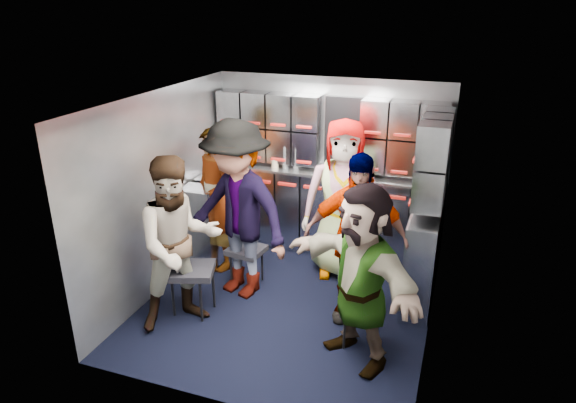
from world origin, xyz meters
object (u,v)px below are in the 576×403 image
(attendant_arc_d, at_px, (356,239))
(attendant_arc_b, at_px, (238,211))
(attendant_arc_e, at_px, (361,276))
(jump_seat_near_right, at_px, (362,310))
(jump_seat_mid_right, at_px, (357,274))
(jump_seat_mid_left, at_px, (246,252))
(jump_seat_near_left, at_px, (192,273))
(attendant_arc_a, at_px, (179,244))
(attendant_arc_c, at_px, (342,199))
(jump_seat_center, at_px, (344,237))
(attendant_standing, at_px, (215,200))

(attendant_arc_d, bearing_deg, attendant_arc_b, 172.52)
(attendant_arc_e, bearing_deg, jump_seat_near_right, 125.71)
(jump_seat_mid_right, relative_size, jump_seat_near_right, 1.02)
(jump_seat_mid_left, xyz_separation_m, jump_seat_near_right, (1.41, -0.66, -0.01))
(jump_seat_near_left, relative_size, attendant_arc_a, 0.31)
(attendant_arc_c, height_order, attendant_arc_d, attendant_arc_c)
(jump_seat_mid_right, relative_size, attendant_arc_a, 0.25)
(jump_seat_mid_right, bearing_deg, jump_seat_near_right, -73.54)
(jump_seat_near_right, height_order, attendant_arc_b, attendant_arc_b)
(jump_seat_center, height_order, attendant_arc_b, attendant_arc_b)
(attendant_arc_a, bearing_deg, attendant_arc_e, -44.88)
(attendant_arc_d, bearing_deg, attendant_arc_c, 107.02)
(attendant_standing, height_order, attendant_arc_d, attendant_arc_d)
(jump_seat_near_left, height_order, jump_seat_near_right, jump_seat_near_left)
(jump_seat_mid_right, xyz_separation_m, attendant_arc_a, (-1.51, -0.80, 0.46))
(jump_seat_center, xyz_separation_m, attendant_arc_a, (-1.18, -1.64, 0.49))
(attendant_arc_a, bearing_deg, jump_seat_near_right, -38.79)
(jump_seat_mid_right, relative_size, attendant_arc_d, 0.25)
(jump_seat_center, relative_size, attendant_arc_a, 0.24)
(attendant_standing, bearing_deg, attendant_arc_c, 42.46)
(jump_seat_mid_right, height_order, attendant_standing, attendant_standing)
(attendant_standing, relative_size, attendant_arc_d, 0.98)
(jump_seat_mid_left, xyz_separation_m, attendant_arc_a, (-0.28, -0.86, 0.46))
(jump_seat_center, bearing_deg, attendant_arc_c, -90.00)
(attendant_arc_d, bearing_deg, jump_seat_near_right, -71.83)
(attendant_arc_a, relative_size, attendant_arc_d, 0.99)
(jump_seat_center, bearing_deg, jump_seat_near_right, -70.42)
(attendant_arc_a, distance_m, attendant_arc_c, 1.87)
(jump_seat_mid_left, xyz_separation_m, attendant_arc_c, (0.90, 0.59, 0.51))
(jump_seat_near_right, xyz_separation_m, attendant_standing, (-1.89, 0.92, 0.46))
(jump_seat_mid_left, relative_size, jump_seat_near_right, 1.04)
(attendant_standing, bearing_deg, jump_seat_center, 49.28)
(jump_seat_mid_left, xyz_separation_m, attendant_arc_e, (1.41, -0.84, 0.43))
(jump_seat_center, relative_size, jump_seat_mid_right, 0.94)
(attendant_standing, xyz_separation_m, attendant_arc_c, (1.38, 0.33, 0.06))
(jump_seat_mid_right, distance_m, attendant_arc_c, 0.90)
(attendant_arc_d, bearing_deg, jump_seat_mid_left, 164.28)
(attendant_arc_b, height_order, attendant_arc_c, attendant_arc_b)
(attendant_arc_c, relative_size, attendant_arc_e, 1.10)
(jump_seat_center, xyz_separation_m, attendant_arc_b, (-0.90, -0.95, 0.59))
(attendant_arc_e, bearing_deg, jump_seat_near_left, -149.54)
(jump_seat_mid_right, height_order, attendant_arc_b, attendant_arc_b)
(jump_seat_mid_left, distance_m, jump_seat_center, 1.19)
(jump_seat_near_right, relative_size, attendant_arc_b, 0.22)
(attendant_arc_a, height_order, attendant_arc_d, attendant_arc_d)
(attendant_arc_b, bearing_deg, attendant_arc_d, 13.84)
(jump_seat_mid_right, distance_m, attendant_arc_a, 1.77)
(attendant_arc_b, height_order, attendant_arc_e, attendant_arc_b)
(attendant_arc_e, bearing_deg, jump_seat_mid_left, -175.02)
(jump_seat_near_right, distance_m, attendant_arc_c, 1.45)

